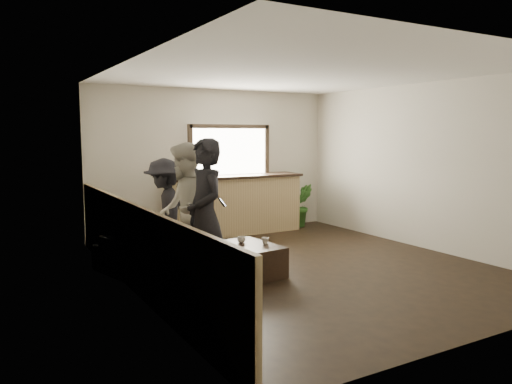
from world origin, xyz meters
TOP-DOWN VIEW (x-y plane):
  - ground at (0.00, 0.00)m, footprint 5.00×6.00m
  - room_shell at (-0.74, 0.00)m, footprint 5.01×6.01m
  - bar_counter at (0.30, 2.70)m, footprint 2.70×0.68m
  - sofa at (-2.15, 0.54)m, footprint 1.17×1.98m
  - coffee_table at (-0.83, 0.04)m, footprint 0.62×1.00m
  - cup_a at (-0.92, 0.19)m, footprint 0.16×0.16m
  - cup_b at (-0.67, -0.05)m, footprint 0.12×0.12m
  - potted_plant at (1.82, 2.65)m, footprint 0.60×0.53m
  - person_a at (-1.70, -0.32)m, footprint 0.51×0.71m
  - person_b at (-1.67, 0.42)m, footprint 0.96×1.07m
  - person_c at (-1.70, 1.14)m, footprint 0.80×1.13m
  - person_d at (-1.13, 1.51)m, footprint 1.06×0.98m

SIDE VIEW (x-z plane):
  - ground at x=0.00m, z-range -0.01..0.01m
  - coffee_table at x=-0.83m, z-range 0.00..0.42m
  - sofa at x=-2.15m, z-range 0.00..0.54m
  - potted_plant at x=1.82m, z-range 0.00..0.91m
  - cup_a at x=-0.92m, z-range 0.42..0.51m
  - cup_b at x=-0.67m, z-range 0.42..0.52m
  - bar_counter at x=0.30m, z-range -0.42..1.71m
  - person_c at x=-1.70m, z-range 0.00..1.59m
  - person_d at x=-1.13m, z-range 0.00..1.74m
  - person_b at x=-1.67m, z-range 0.00..1.83m
  - person_a at x=-1.70m, z-range 0.00..1.89m
  - room_shell at x=-0.74m, z-range 0.07..2.87m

